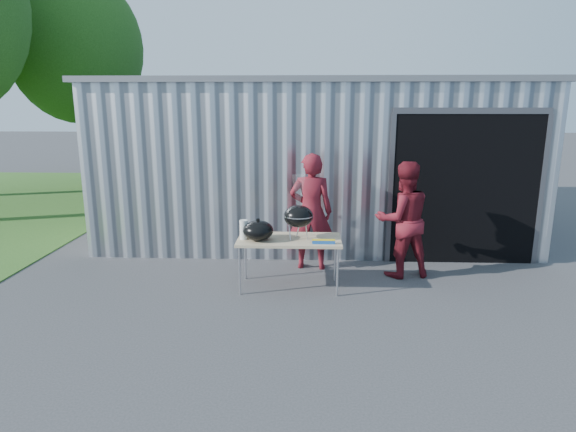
{
  "coord_description": "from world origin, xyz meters",
  "views": [
    {
      "loc": [
        0.68,
        -6.3,
        2.67
      ],
      "look_at": [
        0.39,
        0.57,
        1.05
      ],
      "focal_mm": 30.0,
      "sensor_mm": 36.0,
      "label": 1
    }
  ],
  "objects_px": {
    "kettle_grill": "(298,210)",
    "person_cook": "(311,212)",
    "folding_table": "(289,241)",
    "person_bystander": "(403,220)"
  },
  "relations": [
    {
      "from": "person_cook",
      "to": "kettle_grill",
      "type": "bearing_deg",
      "value": 82.34
    },
    {
      "from": "folding_table",
      "to": "person_bystander",
      "type": "relative_size",
      "value": 0.83
    },
    {
      "from": "folding_table",
      "to": "kettle_grill",
      "type": "height_order",
      "value": "kettle_grill"
    },
    {
      "from": "kettle_grill",
      "to": "person_cook",
      "type": "height_order",
      "value": "person_cook"
    },
    {
      "from": "folding_table",
      "to": "kettle_grill",
      "type": "bearing_deg",
      "value": -3.15
    },
    {
      "from": "folding_table",
      "to": "person_bystander",
      "type": "bearing_deg",
      "value": 18.63
    },
    {
      "from": "folding_table",
      "to": "person_bystander",
      "type": "height_order",
      "value": "person_bystander"
    },
    {
      "from": "person_cook",
      "to": "person_bystander",
      "type": "distance_m",
      "value": 1.46
    },
    {
      "from": "folding_table",
      "to": "person_bystander",
      "type": "distance_m",
      "value": 1.85
    },
    {
      "from": "person_cook",
      "to": "person_bystander",
      "type": "relative_size",
      "value": 1.05
    }
  ]
}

